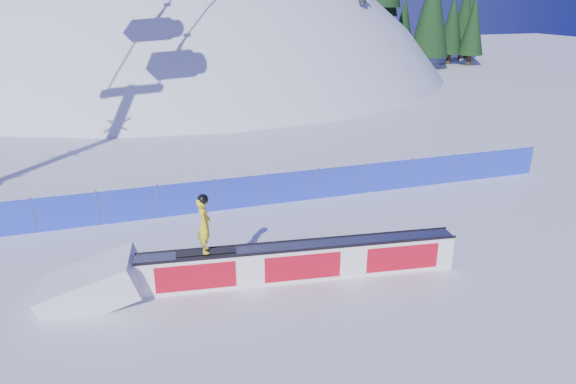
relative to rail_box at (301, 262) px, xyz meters
name	(u,v)px	position (x,y,z in m)	size (l,w,h in m)	color
ground	(341,254)	(1.64, 0.97, -0.52)	(160.00, 160.00, 0.00)	white
snow_hill	(191,231)	(1.64, 42.97, -18.52)	(64.00, 64.00, 64.00)	silver
safety_fence	(294,187)	(1.64, 5.47, 0.08)	(22.05, 0.05, 1.30)	blue
rail_box	(301,262)	(0.00, 0.00, 0.00)	(8.77, 1.71, 1.05)	white
snow_ramp	(94,298)	(-5.43, 0.69, -0.52)	(2.41, 1.61, 0.90)	white
snowboarder	(204,224)	(-2.52, 0.32, 1.34)	(1.58, 0.60, 1.63)	black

